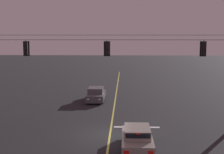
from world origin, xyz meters
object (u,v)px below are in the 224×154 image
object	(u,v)px
car_waiting_near_lane	(137,139)
traffic_light_left_inner	(107,49)
traffic_light_leftmost	(26,49)
car_oncoming_lead	(96,95)
traffic_light_centre	(204,49)

from	to	relation	value
car_waiting_near_lane	traffic_light_left_inner	bearing A→B (deg)	111.50
traffic_light_leftmost	car_oncoming_lead	size ratio (longest dim) A/B	0.28
car_waiting_near_lane	traffic_light_centre	bearing A→B (deg)	46.55
traffic_light_leftmost	car_oncoming_lead	world-z (taller)	traffic_light_leftmost
traffic_light_leftmost	car_waiting_near_lane	world-z (taller)	traffic_light_leftmost
car_oncoming_lead	traffic_light_left_inner	bearing A→B (deg)	-79.52
traffic_light_leftmost	traffic_light_centre	size ratio (longest dim) A/B	1.00
traffic_light_left_inner	car_oncoming_lead	distance (m)	10.52
traffic_light_left_inner	car_oncoming_lead	size ratio (longest dim) A/B	0.28
traffic_light_left_inner	car_oncoming_lead	bearing A→B (deg)	100.48
traffic_light_left_inner	traffic_light_centre	world-z (taller)	same
traffic_light_left_inner	car_waiting_near_lane	size ratio (longest dim) A/B	0.28
traffic_light_leftmost	traffic_light_centre	xyz separation A→B (m)	(13.20, 0.00, 0.00)
traffic_light_centre	car_waiting_near_lane	world-z (taller)	traffic_light_centre
car_waiting_near_lane	car_oncoming_lead	size ratio (longest dim) A/B	0.98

